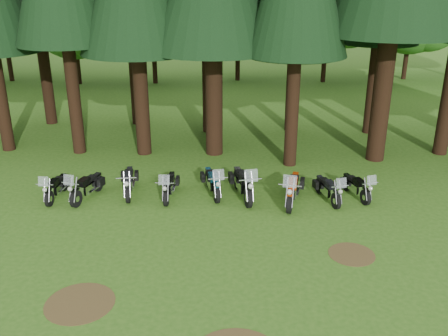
{
  "coord_description": "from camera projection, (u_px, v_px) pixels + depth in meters",
  "views": [
    {
      "loc": [
        0.86,
        -12.56,
        7.9
      ],
      "look_at": [
        0.59,
        5.0,
        1.0
      ],
      "focal_mm": 40.0,
      "sensor_mm": 36.0,
      "label": 1
    }
  ],
  "objects": [
    {
      "name": "decid_4",
      "position": [
        242.0,
        23.0,
        37.47
      ],
      "size": [
        5.93,
        5.76,
        7.41
      ],
      "color": "black",
      "rests_on": "ground"
    },
    {
      "name": "decid_3",
      "position": [
        156.0,
        22.0,
        36.4
      ],
      "size": [
        6.12,
        5.95,
        7.65
      ],
      "color": "black",
      "rests_on": "ground"
    },
    {
      "name": "dirt_patch_1",
      "position": [
        352.0,
        254.0,
        14.99
      ],
      "size": [
        1.4,
        1.4,
        0.01
      ],
      "primitive_type": "cylinder",
      "color": "#4C3D1E",
      "rests_on": "ground"
    },
    {
      "name": "motorcycle_7",
      "position": [
        328.0,
        190.0,
        18.37
      ],
      "size": [
        0.77,
        2.03,
        1.29
      ],
      "rotation": [
        0.0,
        0.0,
        0.26
      ],
      "color": "black",
      "rests_on": "ground"
    },
    {
      "name": "motorcycle_6",
      "position": [
        293.0,
        190.0,
        18.15
      ],
      "size": [
        0.84,
        2.47,
        1.56
      ],
      "rotation": [
        0.0,
        0.0,
        -0.22
      ],
      "color": "black",
      "rests_on": "ground"
    },
    {
      "name": "motorcycle_8",
      "position": [
        356.0,
        187.0,
        18.64
      ],
      "size": [
        0.83,
        1.96,
        1.25
      ],
      "rotation": [
        0.0,
        0.0,
        0.31
      ],
      "color": "black",
      "rests_on": "ground"
    },
    {
      "name": "decid_2",
      "position": [
        76.0,
        16.0,
        35.99
      ],
      "size": [
        6.72,
        6.53,
        8.4
      ],
      "color": "black",
      "rests_on": "ground"
    },
    {
      "name": "motorcycle_4",
      "position": [
        212.0,
        183.0,
        18.88
      ],
      "size": [
        0.81,
        2.25,
        1.42
      ],
      "rotation": [
        0.0,
        0.0,
        0.24
      ],
      "color": "black",
      "rests_on": "ground"
    },
    {
      "name": "motorcycle_5",
      "position": [
        243.0,
        184.0,
        18.59
      ],
      "size": [
        0.85,
        2.52,
        1.59
      ],
      "rotation": [
        0.0,
        0.0,
        0.22
      ],
      "color": "black",
      "rests_on": "ground"
    },
    {
      "name": "motorcycle_0",
      "position": [
        56.0,
        188.0,
        18.56
      ],
      "size": [
        0.42,
        2.0,
        1.25
      ],
      "rotation": [
        0.0,
        0.0,
        -0.07
      ],
      "color": "black",
      "rests_on": "ground"
    },
    {
      "name": "ground",
      "position": [
        201.0,
        262.0,
        14.59
      ],
      "size": [
        120.0,
        120.0,
        0.0
      ],
      "primitive_type": "plane",
      "color": "#2E5D17",
      "rests_on": "ground"
    },
    {
      "name": "dirt_patch_0",
      "position": [
        80.0,
        303.0,
        12.77
      ],
      "size": [
        1.8,
        1.8,
        0.01
      ],
      "primitive_type": "cylinder",
      "color": "#4C3D1E",
      "rests_on": "ground"
    },
    {
      "name": "decid_1",
      "position": [
        3.0,
        3.0,
        36.67
      ],
      "size": [
        7.91,
        7.69,
        9.88
      ],
      "color": "black",
      "rests_on": "ground"
    },
    {
      "name": "motorcycle_1",
      "position": [
        87.0,
        188.0,
        18.51
      ],
      "size": [
        0.88,
        2.14,
        1.36
      ],
      "rotation": [
        0.0,
        0.0,
        -0.29
      ],
      "color": "black",
      "rests_on": "ground"
    },
    {
      "name": "decid_6",
      "position": [
        417.0,
        11.0,
        37.61
      ],
      "size": [
        7.06,
        6.86,
        8.82
      ],
      "color": "black",
      "rests_on": "ground"
    },
    {
      "name": "motorcycle_3",
      "position": [
        169.0,
        187.0,
        18.62
      ],
      "size": [
        0.39,
        2.09,
        1.32
      ],
      "rotation": [
        0.0,
        0.0,
        -0.03
      ],
      "color": "black",
      "rests_on": "ground"
    },
    {
      "name": "motorcycle_2",
      "position": [
        129.0,
        182.0,
        18.94
      ],
      "size": [
        0.44,
        2.23,
        0.91
      ],
      "rotation": [
        0.0,
        0.0,
        0.13
      ],
      "color": "black",
      "rests_on": "ground"
    }
  ]
}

